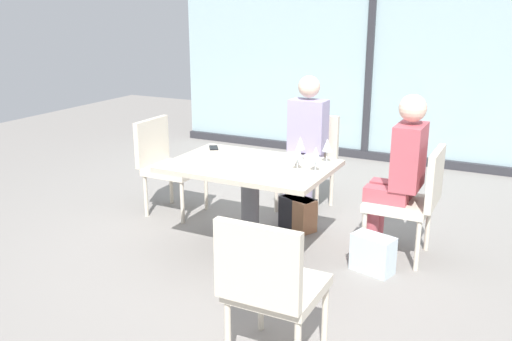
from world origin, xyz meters
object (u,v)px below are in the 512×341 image
object	(u,v)px
chair_far_left	(166,160)
handbag_0	(298,213)
coffee_cup	(295,159)
cell_phone_on_table	(214,148)
wine_glass_0	(316,154)
wine_glass_3	(300,144)
chair_front_right	(270,283)
person_far_right	(400,168)
handbag_1	(373,254)
dining_table_main	(250,188)
person_near_window	(305,137)
wine_glass_1	(327,146)
wine_glass_2	(298,153)
chair_near_window	(309,156)
chair_far_right	(412,196)
handbag_2	(299,214)

from	to	relation	value
chair_far_left	handbag_0	world-z (taller)	chair_far_left
coffee_cup	cell_phone_on_table	distance (m)	0.81
wine_glass_0	chair_far_left	bearing A→B (deg)	164.11
coffee_cup	handbag_0	distance (m)	0.83
wine_glass_3	cell_phone_on_table	distance (m)	0.80
chair_far_left	chair_front_right	xyz separation A→B (m)	(1.87, -1.70, 0.00)
chair_front_right	wine_glass_0	distance (m)	1.31
person_far_right	handbag_1	distance (m)	0.67
dining_table_main	person_near_window	world-z (taller)	person_near_window
person_near_window	wine_glass_1	world-z (taller)	person_near_window
chair_far_left	wine_glass_1	bearing A→B (deg)	-6.77
chair_far_left	wine_glass_2	xyz separation A→B (m)	(1.50, -0.49, 0.37)
wine_glass_2	handbag_0	xyz separation A→B (m)	(-0.25, 0.64, -0.72)
coffee_cup	handbag_1	distance (m)	0.89
chair_near_window	wine_glass_1	xyz separation A→B (m)	(0.50, -0.93, 0.37)
wine_glass_1	chair_far_left	bearing A→B (deg)	173.23
dining_table_main	wine_glass_1	distance (m)	0.66
cell_phone_on_table	chair_far_right	bearing A→B (deg)	-27.15
person_near_window	cell_phone_on_table	size ratio (longest dim) A/B	8.75
chair_far_left	wine_glass_2	bearing A→B (deg)	-17.89
wine_glass_3	handbag_2	bearing A→B (deg)	111.65
chair_near_window	chair_far_left	distance (m)	1.34
wine_glass_1	wine_glass_3	distance (m)	0.20
dining_table_main	chair_far_left	world-z (taller)	chair_far_left
wine_glass_0	handbag_1	distance (m)	0.84
wine_glass_2	coffee_cup	distance (m)	0.18
dining_table_main	wine_glass_1	world-z (taller)	wine_glass_1
coffee_cup	handbag_1	xyz separation A→B (m)	(0.63, -0.01, -0.64)
wine_glass_1	cell_phone_on_table	world-z (taller)	wine_glass_1
person_far_right	wine_glass_3	size ratio (longest dim) A/B	6.81
wine_glass_1	cell_phone_on_table	bearing A→B (deg)	-179.69
person_far_right	coffee_cup	size ratio (longest dim) A/B	14.00
person_near_window	wine_glass_3	bearing A→B (deg)	-70.79
handbag_0	chair_far_right	bearing A→B (deg)	5.54
chair_far_right	chair_far_left	distance (m)	2.24
person_far_right	handbag_0	bearing A→B (deg)	170.09
chair_near_window	cell_phone_on_table	xyz separation A→B (m)	(-0.49, -0.94, 0.24)
handbag_0	handbag_1	bearing A→B (deg)	-18.15
wine_glass_2	wine_glass_1	bearing A→B (deg)	68.07
chair_far_right	person_near_window	distance (m)	1.30
chair_far_right	person_near_window	size ratio (longest dim) A/B	0.69
wine_glass_0	wine_glass_3	size ratio (longest dim) A/B	1.00
chair_front_right	handbag_2	xyz separation A→B (m)	(-0.60, 1.85, -0.36)
chair_far_right	person_near_window	world-z (taller)	person_near_window
person_near_window	person_far_right	world-z (taller)	same
dining_table_main	wine_glass_0	world-z (taller)	wine_glass_0
handbag_2	wine_glass_0	bearing A→B (deg)	-31.87
wine_glass_2	chair_front_right	bearing A→B (deg)	-73.35
chair_far_right	handbag_2	xyz separation A→B (m)	(-0.97, 0.15, -0.36)
chair_near_window	handbag_0	distance (m)	0.70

